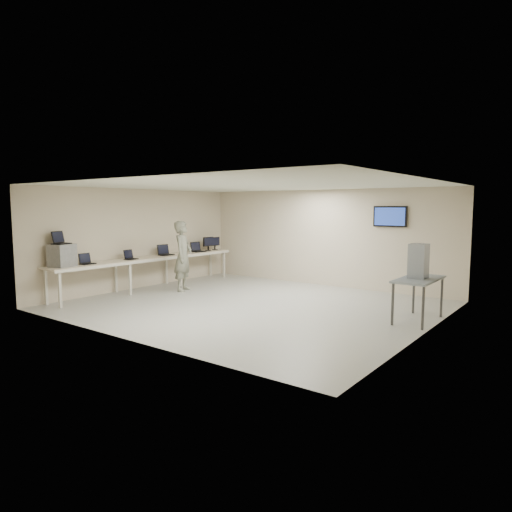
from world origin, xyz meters
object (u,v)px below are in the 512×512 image
Objects in this scene: soldier at (183,256)px; side_table at (419,282)px; equipment_box at (62,255)px; workbench at (149,260)px.

soldier is 6.26m from side_table.
soldier reaches higher than equipment_box.
workbench reaches higher than side_table.
workbench is at bearing 75.74° from equipment_box.
side_table is (7.25, 3.42, -0.36)m from equipment_box.
workbench is 11.25× the size of equipment_box.
equipment_box is at bearing -154.74° from side_table.
soldier is at bearing 58.24° from equipment_box.
side_table is (6.24, 0.48, -0.16)m from soldier.
equipment_box reaches higher than workbench.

